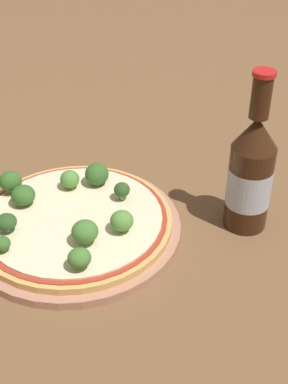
# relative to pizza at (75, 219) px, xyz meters

# --- Properties ---
(ground_plane) EXTENTS (3.00, 3.00, 0.00)m
(ground_plane) POSITION_rel_pizza_xyz_m (0.00, -0.00, -0.02)
(ground_plane) COLOR brown
(plate) EXTENTS (0.30, 0.30, 0.01)m
(plate) POSITION_rel_pizza_xyz_m (0.00, 0.00, -0.01)
(plate) COLOR tan
(plate) RESTS_ON ground_plane
(pizza) EXTENTS (0.27, 0.27, 0.01)m
(pizza) POSITION_rel_pizza_xyz_m (0.00, 0.00, 0.00)
(pizza) COLOR tan
(pizza) RESTS_ON plate
(broccoli_floret_0) EXTENTS (0.03, 0.03, 0.03)m
(broccoli_floret_0) POSITION_rel_pizza_xyz_m (-0.09, -0.07, 0.03)
(broccoli_floret_0) COLOR #89A866
(broccoli_floret_0) RESTS_ON pizza
(broccoli_floret_1) EXTENTS (0.02, 0.02, 0.02)m
(broccoli_floret_1) POSITION_rel_pizza_xyz_m (0.04, -0.10, 0.02)
(broccoli_floret_1) COLOR #89A866
(broccoli_floret_1) RESTS_ON pizza
(broccoli_floret_2) EXTENTS (0.02, 0.02, 0.03)m
(broccoli_floret_2) POSITION_rel_pizza_xyz_m (-0.01, 0.07, 0.02)
(broccoli_floret_2) COLOR #89A866
(broccoli_floret_2) RESTS_ON pizza
(broccoli_floret_3) EXTENTS (0.03, 0.03, 0.03)m
(broccoli_floret_3) POSITION_rel_pizza_xyz_m (0.06, 0.00, 0.03)
(broccoli_floret_3) COLOR #89A866
(broccoli_floret_3) RESTS_ON pizza
(broccoli_floret_4) EXTENTS (0.03, 0.03, 0.03)m
(broccoli_floret_4) POSITION_rel_pizza_xyz_m (-0.07, 0.01, 0.02)
(broccoli_floret_4) COLOR #89A866
(broccoli_floret_4) RESTS_ON pizza
(broccoli_floret_5) EXTENTS (0.03, 0.03, 0.03)m
(broccoli_floret_5) POSITION_rel_pizza_xyz_m (-0.00, -0.09, 0.02)
(broccoli_floret_5) COLOR #89A866
(broccoli_floret_5) RESTS_ON pizza
(broccoli_floret_6) EXTENTS (0.03, 0.03, 0.03)m
(broccoli_floret_6) POSITION_rel_pizza_xyz_m (0.10, -0.02, 0.02)
(broccoli_floret_6) COLOR #89A866
(broccoli_floret_6) RESTS_ON pizza
(broccoli_floret_7) EXTENTS (0.03, 0.03, 0.03)m
(broccoli_floret_7) POSITION_rel_pizza_xyz_m (-0.05, -0.06, 0.02)
(broccoli_floret_7) COLOR #89A866
(broccoli_floret_7) RESTS_ON pizza
(broccoli_floret_8) EXTENTS (0.04, 0.04, 0.03)m
(broccoli_floret_8) POSITION_rel_pizza_xyz_m (-0.06, 0.05, 0.02)
(broccoli_floret_8) COLOR #89A866
(broccoli_floret_8) RESTS_ON pizza
(broccoli_floret_9) EXTENTS (0.03, 0.03, 0.03)m
(broccoli_floret_9) POSITION_rel_pizza_xyz_m (0.06, 0.05, 0.02)
(broccoli_floret_9) COLOR #89A866
(broccoli_floret_9) RESTS_ON pizza
(beer_bottle) EXTENTS (0.06, 0.06, 0.23)m
(beer_bottle) POSITION_rel_pizza_xyz_m (0.07, 0.23, 0.07)
(beer_bottle) COLOR #381E0F
(beer_bottle) RESTS_ON ground_plane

